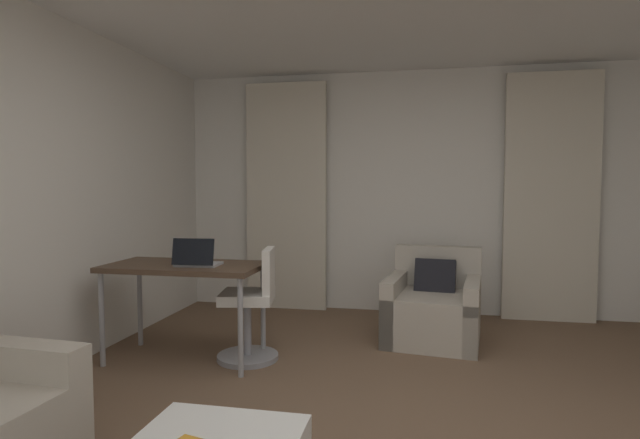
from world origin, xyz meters
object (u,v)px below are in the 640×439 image
(armchair, at_px, (433,309))
(laptop, at_px, (197,260))
(desk_chair, at_px, (252,310))
(desk, at_px, (185,273))

(armchair, height_order, laptop, laptop)
(desk_chair, relative_size, laptop, 2.64)
(armchair, distance_m, desk_chair, 1.63)
(desk_chair, bearing_deg, armchair, 29.97)
(desk, bearing_deg, laptop, -28.30)
(desk_chair, bearing_deg, desk, -168.60)
(desk, height_order, laptop, laptop)
(desk_chair, bearing_deg, laptop, -154.81)
(desk, relative_size, desk_chair, 1.37)
(laptop, bearing_deg, desk, 151.70)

